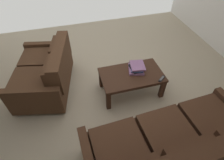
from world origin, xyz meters
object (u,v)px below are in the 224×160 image
at_px(coffee_table, 131,77).
at_px(book_stack, 137,68).
at_px(loveseat_near, 46,73).
at_px(tv_remote, 162,79).
at_px(sofa_main, 172,147).

relative_size(coffee_table, book_stack, 2.97).
xyz_separation_m(loveseat_near, tv_remote, (-1.80, 0.72, 0.07)).
distance_m(sofa_main, coffee_table, 1.29).
bearing_deg(coffee_table, loveseat_near, -19.20).
xyz_separation_m(coffee_table, book_stack, (-0.11, -0.08, 0.12)).
bearing_deg(coffee_table, sofa_main, 92.20).
distance_m(coffee_table, book_stack, 0.18).
bearing_deg(loveseat_near, tv_remote, 158.25).
xyz_separation_m(sofa_main, coffee_table, (0.05, -1.29, -0.01)).
xyz_separation_m(coffee_table, tv_remote, (-0.42, 0.24, 0.08)).
height_order(sofa_main, loveseat_near, loveseat_near).
xyz_separation_m(loveseat_near, coffee_table, (-1.38, 0.48, -0.01)).
bearing_deg(loveseat_near, sofa_main, 128.96).
relative_size(sofa_main, tv_remote, 13.64).
distance_m(sofa_main, tv_remote, 1.12).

